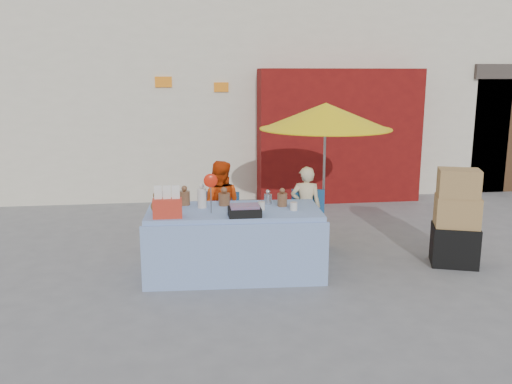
{
  "coord_description": "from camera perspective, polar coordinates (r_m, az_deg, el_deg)",
  "views": [
    {
      "loc": [
        -0.85,
        -6.16,
        2.47
      ],
      "look_at": [
        0.06,
        0.6,
        1.0
      ],
      "focal_mm": 38.0,
      "sensor_mm": 36.0,
      "label": 1
    }
  ],
  "objects": [
    {
      "name": "vendor_orange",
      "position": [
        7.7,
        -3.85,
        -1.51
      ],
      "size": [
        0.73,
        0.62,
        1.31
      ],
      "primitive_type": "imported",
      "rotation": [
        0.0,
        0.0,
        2.93
      ],
      "color": "#DE3F0B",
      "rests_on": "ground"
    },
    {
      "name": "tarp_bundle",
      "position": [
        6.89,
        -7.19,
        -7.55
      ],
      "size": [
        0.72,
        0.59,
        0.31
      ],
      "primitive_type": "ellipsoid",
      "rotation": [
        0.0,
        0.0,
        0.04
      ],
      "color": "gold",
      "rests_on": "ground"
    },
    {
      "name": "backdrop",
      "position": [
        13.76,
        -2.01,
        14.8
      ],
      "size": [
        14.0,
        8.0,
        7.8
      ],
      "color": "silver",
      "rests_on": "ground"
    },
    {
      "name": "market_table",
      "position": [
        6.84,
        -2.38,
        -5.18
      ],
      "size": [
        2.25,
        1.14,
        1.33
      ],
      "rotation": [
        0.0,
        0.0,
        -0.05
      ],
      "color": "#7E9ACB",
      "rests_on": "ground"
    },
    {
      "name": "vendor_beige",
      "position": [
        7.89,
        5.25,
        -1.6
      ],
      "size": [
        0.49,
        0.37,
        1.2
      ],
      "primitive_type": "imported",
      "rotation": [
        0.0,
        0.0,
        2.93
      ],
      "color": "beige",
      "rests_on": "ground"
    },
    {
      "name": "umbrella",
      "position": [
        7.9,
        7.33,
        7.87
      ],
      "size": [
        1.9,
        1.9,
        2.09
      ],
      "color": "gray",
      "rests_on": "ground"
    },
    {
      "name": "box_stack",
      "position": [
        7.59,
        20.33,
        -2.9
      ],
      "size": [
        0.71,
        0.65,
        1.29
      ],
      "rotation": [
        0.0,
        0.0,
        -0.34
      ],
      "color": "black",
      "rests_on": "ground"
    },
    {
      "name": "chair_left",
      "position": [
        7.67,
        -3.72,
        -4.64
      ],
      "size": [
        0.57,
        0.56,
        0.85
      ],
      "rotation": [
        0.0,
        0.0,
        -0.21
      ],
      "color": "navy",
      "rests_on": "ground"
    },
    {
      "name": "chair_right",
      "position": [
        7.85,
        5.45,
        -4.28
      ],
      "size": [
        0.57,
        0.56,
        0.85
      ],
      "rotation": [
        0.0,
        0.0,
        -0.21
      ],
      "color": "navy",
      "rests_on": "ground"
    },
    {
      "name": "ground",
      "position": [
        6.69,
        0.21,
        -9.5
      ],
      "size": [
        80.0,
        80.0,
        0.0
      ],
      "primitive_type": "plane",
      "color": "slate",
      "rests_on": "ground"
    }
  ]
}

